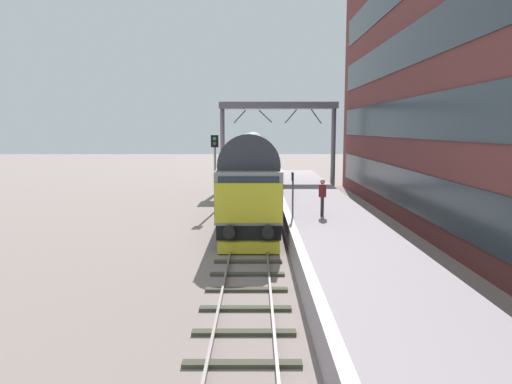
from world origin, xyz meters
TOP-DOWN VIEW (x-y plane):
  - ground_plane at (0.00, 0.00)m, footprint 140.00×140.00m
  - track_main at (0.00, 0.00)m, footprint 2.50×60.00m
  - station_platform at (3.60, 0.00)m, footprint 4.00×44.00m
  - station_building at (9.87, -2.22)m, footprint 4.26×40.10m
  - diesel_locomotive at (0.00, 3.86)m, footprint 2.74×17.92m
  - signal_post_near at (-2.13, 4.79)m, footprint 0.44×0.22m
  - platform_number_sign at (1.90, -2.38)m, footprint 0.10×0.44m
  - waiting_passenger at (3.27, -1.99)m, footprint 0.41×0.50m
  - overhead_footbridge at (2.05, 15.23)m, footprint 9.30×2.00m

SIDE VIEW (x-z plane):
  - ground_plane at x=0.00m, z-range 0.00..0.00m
  - track_main at x=0.00m, z-range -0.02..0.13m
  - station_platform at x=3.60m, z-range 0.00..1.01m
  - waiting_passenger at x=3.27m, z-range 1.17..2.81m
  - platform_number_sign at x=1.90m, z-range 1.33..3.32m
  - diesel_locomotive at x=0.00m, z-range 0.14..4.82m
  - signal_post_near at x=-2.13m, z-range 0.55..5.08m
  - overhead_footbridge at x=2.05m, z-range 2.70..9.68m
  - station_building at x=9.87m, z-range 0.00..17.44m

